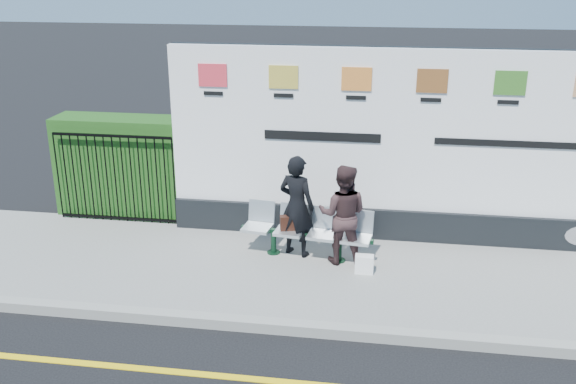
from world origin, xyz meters
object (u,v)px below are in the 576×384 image
(billboard, at_px, (426,161))
(woman_left, at_px, (297,206))
(bench, at_px, (306,244))
(woman_right, at_px, (343,214))

(billboard, height_order, woman_left, billboard)
(billboard, relative_size, bench, 4.14)
(woman_left, distance_m, woman_right, 0.71)
(bench, xyz_separation_m, woman_left, (-0.15, 0.09, 0.57))
(bench, bearing_deg, billboard, 35.81)
(bench, relative_size, woman_left, 1.24)
(woman_left, xyz_separation_m, woman_right, (0.70, -0.16, -0.03))
(billboard, relative_size, woman_left, 5.14)
(woman_right, bearing_deg, bench, -3.77)
(woman_left, bearing_deg, woman_right, -171.47)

